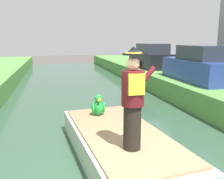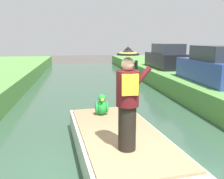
% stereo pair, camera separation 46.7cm
% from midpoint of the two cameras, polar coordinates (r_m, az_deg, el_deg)
% --- Properties ---
extents(boat, '(2.20, 4.35, 0.61)m').
position_cam_midpoint_polar(boat, '(5.55, -0.61, -12.64)').
color(boat, silver).
rests_on(boat, canal_water).
extents(person_pirate, '(0.61, 0.42, 1.85)m').
position_cam_midpoint_polar(person_pirate, '(4.31, 1.81, -2.40)').
color(person_pirate, black).
rests_on(person_pirate, boat).
extents(parrot_plush, '(0.36, 0.35, 0.57)m').
position_cam_midpoint_polar(parrot_plush, '(6.48, -5.28, -3.92)').
color(parrot_plush, green).
rests_on(parrot_plush, boat).
extents(parked_car_blue, '(1.82, 4.05, 1.50)m').
position_cam_midpoint_polar(parked_car_blue, '(11.17, 18.78, 5.21)').
color(parked_car_blue, '#2D4293').
rests_on(parked_car_blue, grass_bank_far).
extents(parked_car_dark, '(1.77, 4.03, 1.50)m').
position_cam_midpoint_polar(parked_car_dark, '(16.01, 8.24, 7.41)').
color(parked_car_dark, black).
rests_on(parked_car_dark, grass_bank_far).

